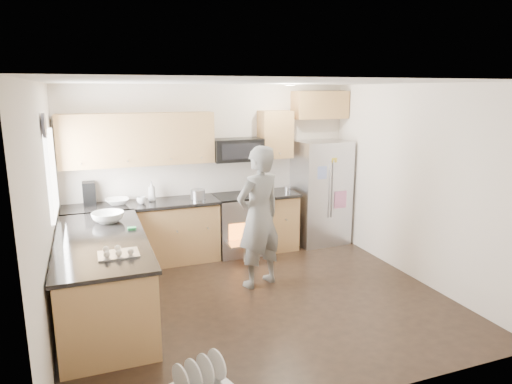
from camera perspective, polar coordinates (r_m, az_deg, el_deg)
name	(u,v)px	position (r m, az deg, el deg)	size (l,w,h in m)	color
ground	(257,300)	(5.74, 0.15, -13.33)	(4.50, 4.50, 0.00)	black
room_shell	(254,165)	(5.24, -0.28, 3.40)	(4.54, 4.04, 2.62)	silver
back_cabinet_run	(179,197)	(6.87, -9.62, -0.59)	(4.45, 0.64, 2.50)	#A17240
peninsula	(104,277)	(5.48, -18.48, -10.01)	(0.96, 2.36, 1.05)	#A17240
stove_range	(240,211)	(7.12, -2.04, -2.34)	(0.76, 0.97, 1.79)	#B7B7BC
refrigerator	(321,192)	(7.64, 8.08, -0.05)	(0.86, 0.69, 1.71)	#B7B7BC
person	(259,217)	(5.85, 0.36, -3.16)	(0.67, 0.44, 1.84)	gray
dish_rack	(200,381)	(4.25, -7.07, -22.40)	(0.60, 0.53, 0.31)	#B7B7BC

